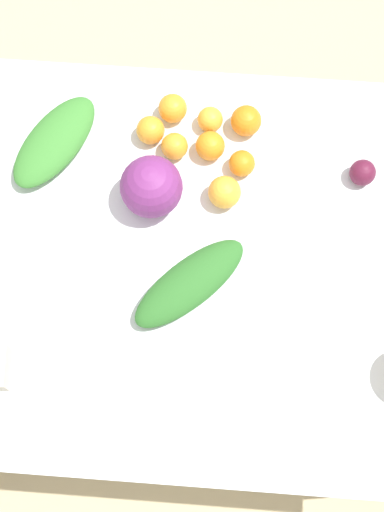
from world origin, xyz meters
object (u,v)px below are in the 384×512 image
at_px(greens_bunch_dandelion, 55,142).
at_px(orange_0, 210,146).
at_px(orange_2, 242,163).
at_px(orange_3, 246,121).
at_px(orange_7, 150,130).
at_px(beet_root, 363,173).
at_px(orange_4, 210,119).
at_px(orange_6, 224,192).
at_px(cabbage_purple, 151,187).
at_px(greens_bunch_beet_tops, 191,283).
at_px(orange_5, 173,108).
at_px(orange_1, 175,146).

relative_size(greens_bunch_dandelion, orange_0, 3.95).
bearing_deg(orange_2, orange_3, -92.04).
height_order(greens_bunch_dandelion, orange_7, orange_7).
xyz_separation_m(beet_root, orange_7, (0.53, -0.08, 0.00)).
xyz_separation_m(orange_4, orange_7, (0.15, 0.04, 0.00)).
height_order(greens_bunch_dandelion, orange_6, orange_6).
xyz_separation_m(cabbage_purple, orange_4, (-0.13, -0.22, -0.04)).
distance_m(cabbage_purple, orange_6, 0.18).
height_order(orange_2, orange_4, same).
height_order(greens_bunch_dandelion, beet_root, greens_bunch_dandelion).
bearing_deg(orange_2, orange_6, 65.36).
bearing_deg(greens_bunch_dandelion, beet_root, 177.88).
bearing_deg(greens_bunch_beet_tops, orange_4, -92.27).
height_order(orange_3, orange_7, orange_3).
bearing_deg(orange_6, greens_bunch_beet_tops, 74.46).
distance_m(cabbage_purple, orange_7, 0.18).
xyz_separation_m(greens_bunch_dandelion, orange_2, (-0.47, 0.03, -0.00)).
bearing_deg(orange_2, orange_0, -26.33).
xyz_separation_m(greens_bunch_dandelion, orange_7, (-0.24, -0.05, 0.00)).
distance_m(orange_4, orange_7, 0.15).
bearing_deg(orange_0, orange_6, 109.04).
bearing_deg(orange_6, orange_7, -38.85).
distance_m(beet_root, orange_7, 0.54).
bearing_deg(orange_0, greens_bunch_dandelion, 2.17).
bearing_deg(orange_6, orange_2, -114.64).
relative_size(orange_4, orange_5, 0.89).
height_order(cabbage_purple, orange_6, cabbage_purple).
height_order(orange_0, orange_5, same).
distance_m(orange_1, orange_2, 0.17).
bearing_deg(orange_6, beet_root, -166.49).
distance_m(cabbage_purple, beet_root, 0.53).
bearing_deg(cabbage_purple, orange_7, -83.30).
height_order(orange_1, orange_7, orange_7).
relative_size(orange_3, orange_4, 1.20).
xyz_separation_m(cabbage_purple, orange_1, (-0.04, -0.13, -0.04)).
bearing_deg(orange_4, orange_1, 44.61).
distance_m(greens_bunch_beet_tops, orange_5, 0.47).
relative_size(beet_root, orange_4, 1.01).
bearing_deg(cabbage_purple, greens_bunch_beet_tops, 116.72).
xyz_separation_m(greens_bunch_dandelion, orange_3, (-0.48, -0.09, 0.01)).
bearing_deg(orange_3, orange_6, 77.97).
height_order(orange_1, orange_2, orange_1).
distance_m(orange_3, orange_7, 0.24).
relative_size(greens_bunch_dandelion, orange_7, 4.06).
bearing_deg(orange_4, orange_7, 16.36).
bearing_deg(orange_1, greens_bunch_dandelion, 1.68).
xyz_separation_m(orange_2, orange_5, (0.18, -0.14, 0.00)).
xyz_separation_m(greens_bunch_beet_tops, orange_6, (-0.07, -0.23, 0.01)).
height_order(orange_2, orange_5, orange_5).
distance_m(cabbage_purple, orange_1, 0.15).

